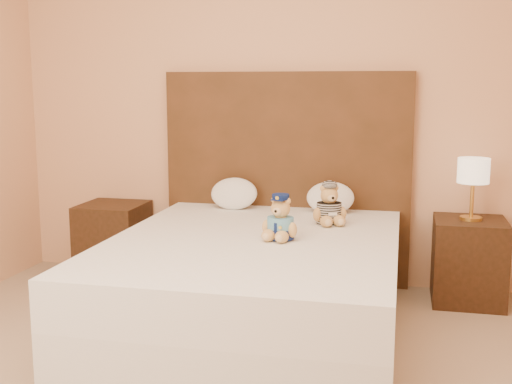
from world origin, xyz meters
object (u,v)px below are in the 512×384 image
Objects in this scene: bed at (254,285)px; pillow_right at (330,196)px; lamp at (473,174)px; teddy_prisoner at (329,204)px; teddy_police at (281,217)px; nightstand_left at (114,241)px; nightstand_right at (468,261)px; pillow_left at (234,192)px.

bed is 0.98m from pillow_right.
lamp is 1.58× the size of teddy_prisoner.
pillow_right is (0.19, 0.83, -0.01)m from teddy_police.
teddy_police reaches higher than nightstand_left.
nightstand_right is 2.15× the size of teddy_police.
nightstand_right is at bearing 0.00° from lamp.
pillow_right is (0.68, 0.00, -0.00)m from pillow_left.
teddy_prisoner is at bearing -27.47° from pillow_left.
lamp is at bearing 32.62° from bed.
nightstand_left is at bearing 143.24° from teddy_prisoner.
pillow_left is (-0.49, 0.83, -0.01)m from teddy_police.
bed is 1.48m from nightstand_left.
pillow_right is (1.59, 0.03, 0.39)m from nightstand_left.
pillow_right is at bearing 91.06° from teddy_police.
lamp is 1.60m from pillow_left.
teddy_police reaches higher than teddy_prisoner.
teddy_police is at bearing 0.07° from bed.
lamp is 1.24× the size of pillow_right.
teddy_prisoner is (-0.88, -0.34, 0.40)m from nightstand_right.
teddy_police is (-1.10, -0.80, -0.17)m from lamp.
nightstand_right is 1.66× the size of pillow_left.
lamp is at bearing 0.00° from nightstand_left.
lamp is (1.25, 0.80, 0.57)m from bed.
teddy_prisoner is 0.80m from pillow_left.
nightstand_right is 2.17× the size of teddy_prisoner.
pillow_right is (-0.91, 0.03, -0.18)m from lamp.
lamp reaches higher than pillow_left.
teddy_prisoner is (-0.88, -0.34, -0.17)m from lamp.
pillow_right is at bearing 178.11° from nightstand_right.
teddy_prisoner reaches higher than pillow_left.
bed is at bearing -67.92° from pillow_left.
teddy_prisoner is 0.76× the size of pillow_left.
nightstand_left is at bearing 147.38° from bed.
nightstand_left is at bearing -178.92° from pillow_right.
nightstand_left and nightstand_right have the same top height.
lamp is at bearing 180.00° from nightstand_right.
teddy_prisoner reaches higher than bed.
teddy_prisoner is at bearing -11.79° from nightstand_left.
teddy_police is at bearing -29.70° from nightstand_left.
teddy_police is 0.85m from pillow_right.
lamp is at bearing -1.89° from pillow_right.
pillow_left reaches higher than bed.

